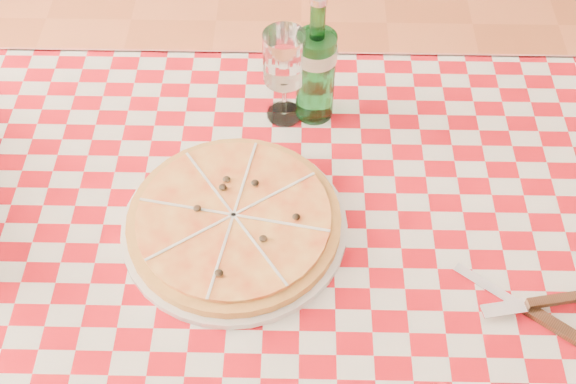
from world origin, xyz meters
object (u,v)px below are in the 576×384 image
object	(u,v)px
dining_table	(299,280)
pizza_plate	(234,220)
water_bottle	(316,59)
wine_glass	(284,77)

from	to	relation	value
dining_table	pizza_plate	size ratio (longest dim) A/B	3.40
water_bottle	wine_glass	distance (m)	0.06
dining_table	water_bottle	distance (m)	0.37
pizza_plate	wine_glass	bearing A→B (deg)	73.93
dining_table	water_bottle	world-z (taller)	water_bottle
pizza_plate	water_bottle	size ratio (longest dim) A/B	1.41
water_bottle	wine_glass	bearing A→B (deg)	-171.36
dining_table	wine_glass	size ratio (longest dim) A/B	6.65
dining_table	pizza_plate	world-z (taller)	pizza_plate
dining_table	pizza_plate	bearing A→B (deg)	162.79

